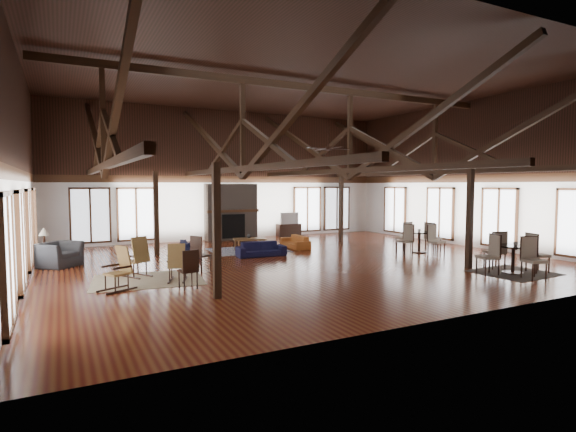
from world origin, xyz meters
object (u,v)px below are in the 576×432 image
cafe_table_far (419,238)px  coffee_table (250,240)px  sofa_navy_left (190,248)px  cafe_table_near (513,254)px  sofa_navy_front (261,249)px  armchair (58,255)px  tv_console (289,230)px  sofa_orange (295,242)px

cafe_table_far → coffee_table: bearing=148.3°
sofa_navy_left → cafe_table_near: cafe_table_near is taller
sofa_navy_front → cafe_table_far: bearing=-14.3°
sofa_navy_front → coffee_table: 1.48m
sofa_navy_left → coffee_table: (2.35, 0.02, 0.17)m
sofa_navy_left → cafe_table_near: bearing=-124.3°
cafe_table_far → cafe_table_near: bearing=-96.1°
sofa_navy_front → armchair: size_ratio=1.49×
armchair → tv_console: 11.09m
sofa_orange → cafe_table_far: bearing=50.3°
coffee_table → armchair: armchair is taller
cafe_table_far → sofa_orange: bearing=137.3°
sofa_navy_front → tv_console: bearing=58.6°
sofa_navy_front → coffee_table: (0.16, 1.46, 0.16)m
sofa_orange → coffee_table: size_ratio=1.24×
sofa_navy_front → cafe_table_near: (5.20, -6.20, 0.31)m
coffee_table → tv_console: (3.62, 3.74, -0.12)m
sofa_orange → sofa_navy_front: bearing=-54.1°
sofa_navy_left → coffee_table: size_ratio=1.27×
sofa_navy_left → cafe_table_near: size_ratio=0.77×
armchair → cafe_table_near: 13.71m
sofa_navy_front → sofa_orange: 2.50m
armchair → cafe_table_far: (12.14, -2.90, 0.17)m
cafe_table_far → tv_console: size_ratio=1.75×
coffee_table → armchair: 6.66m
sofa_orange → armchair: armchair is taller
sofa_orange → coffee_table: (-1.94, 0.11, 0.18)m
coffee_table → sofa_navy_left: bearing=-167.7°
sofa_navy_left → tv_console: tv_console is taller
sofa_navy_left → sofa_orange: bearing=-79.6°
sofa_navy_left → coffee_table: bearing=-78.0°
sofa_navy_left → coffee_table: sofa_navy_left is taller
cafe_table_far → tv_console: bearing=104.8°
armchair → cafe_table_far: 12.48m
cafe_table_far → sofa_navy_left: bearing=156.7°
sofa_navy_front → armchair: 6.56m
armchair → tv_console: bearing=-23.9°
sofa_orange → tv_console: bearing=159.6°
coffee_table → cafe_table_far: 6.47m
sofa_navy_front → tv_console: 6.42m
sofa_navy_front → armchair: armchair is taller
sofa_navy_left → armchair: armchair is taller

